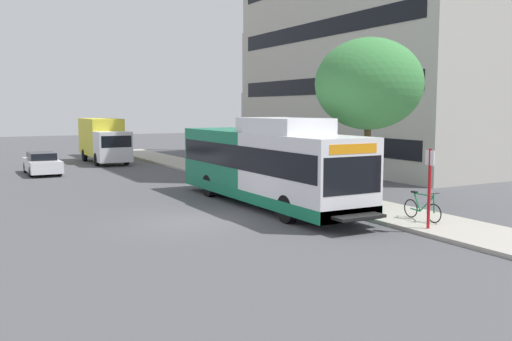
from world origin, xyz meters
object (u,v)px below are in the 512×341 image
(box_truck_background, at_px, (104,139))
(parked_car_far_lane, at_px, (42,163))
(bicycle_parked, at_px, (422,208))
(street_tree_near_stop, at_px, (369,84))
(bus_stop_sign_pole, at_px, (429,182))
(transit_bus, at_px, (266,165))

(box_truck_background, bearing_deg, parked_car_far_lane, -132.87)
(bicycle_parked, distance_m, street_tree_near_stop, 6.03)
(bus_stop_sign_pole, bearing_deg, bicycle_parked, 52.99)
(bus_stop_sign_pole, bearing_deg, street_tree_near_stop, 72.09)
(transit_bus, height_order, box_truck_background, transit_bus)
(transit_bus, bearing_deg, parked_car_far_lane, 112.03)
(bus_stop_sign_pole, height_order, bicycle_parked, bus_stop_sign_pole)
(parked_car_far_lane, bearing_deg, transit_bus, -67.97)
(bus_stop_sign_pole, height_order, box_truck_background, box_truck_background)
(bicycle_parked, height_order, parked_car_far_lane, parked_car_far_lane)
(street_tree_near_stop, relative_size, parked_car_far_lane, 1.50)
(bus_stop_sign_pole, relative_size, bicycle_parked, 1.48)
(bus_stop_sign_pole, distance_m, street_tree_near_stop, 6.31)
(transit_bus, distance_m, bicycle_parked, 6.69)
(transit_bus, relative_size, street_tree_near_stop, 1.82)
(box_truck_background, bearing_deg, bicycle_parked, -80.98)
(bus_stop_sign_pole, bearing_deg, box_truck_background, 97.07)
(bus_stop_sign_pole, bearing_deg, transit_bus, 106.51)
(bicycle_parked, bearing_deg, street_tree_near_stop, 78.38)
(bicycle_parked, xyz_separation_m, box_truck_background, (-4.39, 27.67, 1.18))
(transit_bus, xyz_separation_m, bicycle_parked, (2.90, -5.92, -1.14))
(parked_car_far_lane, bearing_deg, bus_stop_sign_pole, -69.59)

